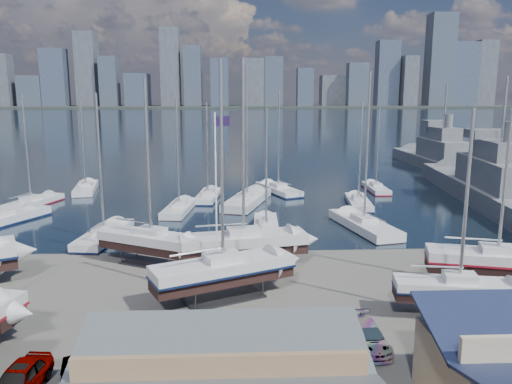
{
  "coord_description": "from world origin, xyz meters",
  "views": [
    {
      "loc": [
        0.58,
        -44.11,
        14.12
      ],
      "look_at": [
        2.93,
        8.0,
        4.02
      ],
      "focal_mm": 35.0,
      "sensor_mm": 36.0,
      "label": 1
    }
  ],
  "objects_px": {
    "naval_ship_west": "(441,161)",
    "flagpole": "(217,186)",
    "car_a": "(19,379)",
    "naval_ship_east": "(496,193)"
  },
  "relations": [
    {
      "from": "naval_ship_west",
      "to": "flagpole",
      "type": "distance_m",
      "value": 70.59
    },
    {
      "from": "car_a",
      "to": "flagpole",
      "type": "relative_size",
      "value": 0.34
    },
    {
      "from": "naval_ship_east",
      "to": "flagpole",
      "type": "xyz_separation_m",
      "value": [
        -35.32,
        -25.24,
        5.85
      ]
    },
    {
      "from": "car_a",
      "to": "flagpole",
      "type": "height_order",
      "value": "flagpole"
    },
    {
      "from": "car_a",
      "to": "naval_ship_west",
      "type": "bearing_deg",
      "value": 60.73
    },
    {
      "from": "naval_ship_east",
      "to": "car_a",
      "type": "distance_m",
      "value": 59.63
    },
    {
      "from": "naval_ship_east",
      "to": "naval_ship_west",
      "type": "xyz_separation_m",
      "value": [
        5.96,
        31.72,
        0.0
      ]
    },
    {
      "from": "car_a",
      "to": "flagpole",
      "type": "bearing_deg",
      "value": 63.77
    },
    {
      "from": "naval_ship_east",
      "to": "car_a",
      "type": "xyz_separation_m",
      "value": [
        -44.44,
        -39.75,
        -0.93
      ]
    },
    {
      "from": "flagpole",
      "to": "naval_ship_west",
      "type": "bearing_deg",
      "value": 54.07
    }
  ]
}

